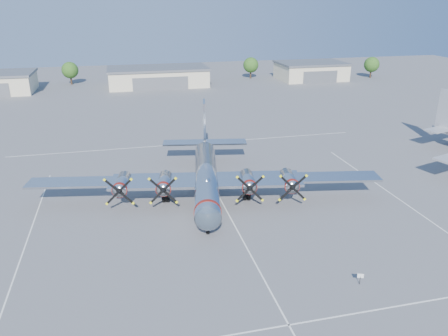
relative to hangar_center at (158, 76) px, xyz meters
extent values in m
plane|color=#5B5B5E|center=(0.00, -81.96, -2.71)|extent=(260.00, 260.00, 0.00)
cube|color=silver|center=(-22.00, -86.96, -2.71)|extent=(0.15, 40.00, 0.01)
cube|color=silver|center=(0.00, -86.96, -2.71)|extent=(0.15, 40.00, 0.01)
cube|color=silver|center=(22.00, -86.96, -2.71)|extent=(0.15, 40.00, 0.01)
cube|color=silver|center=(0.00, -103.96, -2.71)|extent=(60.00, 0.15, 0.01)
cube|color=silver|center=(0.00, -56.96, -2.71)|extent=(60.00, 0.15, 0.01)
cube|color=beige|center=(0.00, 0.04, -0.31)|extent=(28.00, 14.00, 4.80)
cube|color=slate|center=(0.00, 0.04, 2.39)|extent=(28.60, 14.60, 0.60)
cube|color=slate|center=(0.00, -7.01, -0.91)|extent=(15.40, 0.20, 3.60)
cube|color=beige|center=(48.00, 0.04, -0.31)|extent=(20.00, 14.00, 4.80)
cube|color=slate|center=(48.00, 0.04, 2.39)|extent=(20.60, 14.60, 0.60)
cube|color=slate|center=(48.00, -7.01, -0.91)|extent=(11.00, 0.20, 3.60)
cylinder|color=#382619|center=(-25.00, 8.04, -1.31)|extent=(0.50, 0.50, 2.80)
sphere|color=#244E16|center=(-25.00, 8.04, 1.53)|extent=(4.80, 4.80, 4.80)
cylinder|color=#382619|center=(30.00, 6.04, -1.31)|extent=(0.50, 0.50, 2.80)
sphere|color=#244E16|center=(30.00, 6.04, 1.53)|extent=(4.80, 4.80, 4.80)
cylinder|color=#382619|center=(68.00, -1.96, -1.31)|extent=(0.50, 0.50, 2.80)
sphere|color=#244E16|center=(68.00, -1.96, 1.53)|extent=(4.80, 4.80, 4.80)
cylinder|color=black|center=(8.03, -100.51, -2.31)|extent=(0.06, 0.06, 0.82)
cube|color=white|center=(8.03, -100.51, -1.85)|extent=(0.53, 0.25, 0.41)
camera|label=1|loc=(-11.23, -129.20, 20.83)|focal=35.00mm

